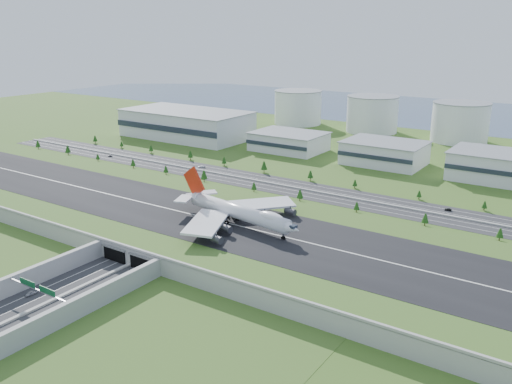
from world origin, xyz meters
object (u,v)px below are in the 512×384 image
Objects in this scene: fuel_tank_a at (298,108)px; car_7 at (201,167)px; car_4 at (110,156)px; car_0 at (31,293)px; car_2 at (102,293)px; car_5 at (448,210)px; boeing_747 at (237,211)px.

fuel_tank_a is 8.78× the size of car_7.
car_4 is (-47.79, -221.80, -16.71)m from fuel_tank_a.
car_7 is at bearing -80.16° from fuel_tank_a.
car_0 is 27.78m from car_2.
car_4 is (-156.43, 179.36, -0.16)m from car_0.
car_5 is (85.48, 179.85, -0.07)m from car_2.
car_2 is at bearing 39.84° from car_0.
car_4 is 0.69× the size of car_7.
car_4 is (-189.92, 86.45, -14.04)m from boeing_747.
car_7 reaches higher than car_5.
fuel_tank_a is 211.57m from car_7.
car_2 is at bearing -144.06° from car_4.
car_4 is (-179.10, 163.30, -0.06)m from car_2.
fuel_tank_a is 227.50m from car_4.
car_4 is 0.98× the size of car_5.
car_2 is 1.34× the size of car_4.
car_2 is 242.37m from car_4.
car_0 reaches higher than car_2.
car_7 is (36.05, -207.82, -16.55)m from fuel_tank_a.
car_4 is at bearing -37.80° from car_2.
car_0 is (108.64, -401.15, -16.55)m from fuel_tank_a.
car_5 is at bearing -98.12° from car_4.
car_0 reaches higher than car_4.
car_0 is 1.21× the size of car_5.
car_2 reaches higher than car_5.
car_4 is at bearing 164.43° from boeing_747.
boeing_747 is 127.98m from car_5.
fuel_tank_a is 10.28× the size of car_0.
fuel_tank_a is at bearing -66.62° from car_2.
car_7 is at bearing -92.24° from car_4.
boeing_747 is (142.13, -308.24, -2.67)m from fuel_tank_a.
boeing_747 is at bearing -93.46° from car_2.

